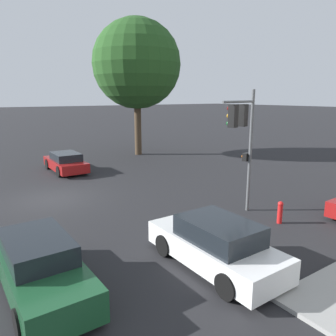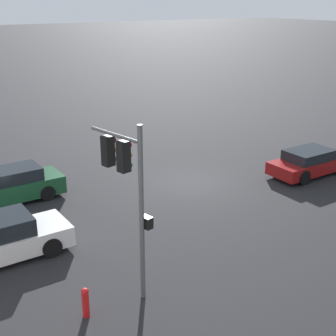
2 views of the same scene
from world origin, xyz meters
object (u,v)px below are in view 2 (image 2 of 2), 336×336
at_px(crossing_car_0, 310,162).
at_px(crossing_car_2, 9,186).
at_px(fire_hydrant, 85,302).
at_px(traffic_signal, 126,176).
at_px(crossing_car_1, 0,239).

distance_m(crossing_car_0, crossing_car_2, 14.50).
bearing_deg(fire_hydrant, crossing_car_0, -163.48).
bearing_deg(traffic_signal, crossing_car_1, 114.84).
distance_m(crossing_car_2, fire_hydrant, 9.16).
bearing_deg(crossing_car_2, crossing_car_0, 159.55).
xyz_separation_m(crossing_car_1, fire_hydrant, (-1.09, 4.51, -0.22)).
bearing_deg(fire_hydrant, crossing_car_1, -76.39).
relative_size(crossing_car_2, fire_hydrant, 5.08).
xyz_separation_m(traffic_signal, crossing_car_0, (-12.43, -3.62, -3.04)).
distance_m(crossing_car_1, fire_hydrant, 4.64).
xyz_separation_m(traffic_signal, crossing_car_1, (2.81, -3.93, -2.96)).
xyz_separation_m(crossing_car_0, fire_hydrant, (14.15, 4.20, -0.15)).
relative_size(crossing_car_0, crossing_car_1, 0.99).
bearing_deg(crossing_car_0, crossing_car_2, 160.60).
height_order(traffic_signal, crossing_car_2, traffic_signal).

